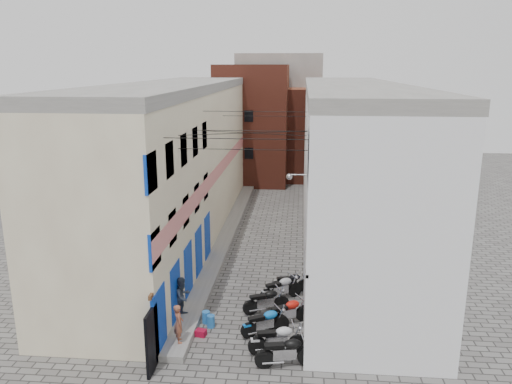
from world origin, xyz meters
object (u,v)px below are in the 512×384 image
(motorcycle_d, at_px, (288,311))
(water_jug_near, at_px, (211,321))
(motorcycle_e, at_px, (266,300))
(motorcycle_a, at_px, (286,350))
(motorcycle_g, at_px, (290,281))
(motorcycle_f, at_px, (281,287))
(water_jug_far, at_px, (206,317))
(motorcycle_b, at_px, (278,338))
(person_a, at_px, (179,323))
(person_b, at_px, (183,296))
(motorcycle_c, at_px, (265,321))
(red_crate, at_px, (201,333))

(motorcycle_d, height_order, water_jug_near, motorcycle_d)
(motorcycle_d, height_order, motorcycle_e, motorcycle_d)
(motorcycle_a, relative_size, motorcycle_g, 1.19)
(motorcycle_f, bearing_deg, water_jug_far, -83.74)
(motorcycle_f, bearing_deg, motorcycle_b, -31.36)
(motorcycle_f, xyz_separation_m, water_jug_near, (-2.62, -2.60, -0.35))
(motorcycle_b, height_order, motorcycle_f, motorcycle_b)
(motorcycle_g, bearing_deg, person_a, -51.04)
(motorcycle_d, distance_m, person_a, 4.36)
(motorcycle_a, height_order, motorcycle_g, motorcycle_a)
(motorcycle_a, height_order, person_b, person_b)
(motorcycle_b, distance_m, motorcycle_c, 1.34)
(motorcycle_d, bearing_deg, person_b, -120.38)
(motorcycle_c, height_order, motorcycle_g, motorcycle_c)
(motorcycle_f, bearing_deg, motorcycle_c, -41.14)
(motorcycle_b, relative_size, motorcycle_c, 1.08)
(water_jug_far, relative_size, red_crate, 1.24)
(motorcycle_b, bearing_deg, water_jug_near, -132.53)
(motorcycle_d, height_order, red_crate, motorcycle_d)
(motorcycle_a, height_order, water_jug_near, motorcycle_a)
(motorcycle_a, bearing_deg, water_jug_near, -139.59)
(motorcycle_d, distance_m, person_b, 4.19)
(motorcycle_g, bearing_deg, motorcycle_b, -16.64)
(motorcycle_d, distance_m, water_jug_far, 3.25)
(motorcycle_c, distance_m, person_a, 3.28)
(motorcycle_c, bearing_deg, water_jug_far, -133.00)
(motorcycle_b, bearing_deg, motorcycle_f, 168.98)
(motorcycle_c, distance_m, person_b, 3.47)
(motorcycle_e, bearing_deg, motorcycle_b, -11.03)
(motorcycle_a, height_order, motorcycle_d, motorcycle_a)
(motorcycle_a, distance_m, water_jug_far, 4.24)
(motorcycle_e, height_order, motorcycle_g, motorcycle_e)
(motorcycle_a, bearing_deg, motorcycle_g, 168.73)
(motorcycle_c, distance_m, motorcycle_e, 1.75)
(water_jug_far, bearing_deg, motorcycle_e, 25.05)
(motorcycle_c, xyz_separation_m, motorcycle_f, (0.46, 2.95, 0.02))
(motorcycle_e, xyz_separation_m, motorcycle_f, (0.56, 1.21, 0.02))
(motorcycle_a, height_order, person_a, person_a)
(motorcycle_e, height_order, motorcycle_f, motorcycle_f)
(motorcycle_e, bearing_deg, motorcycle_a, -8.85)
(water_jug_near, height_order, red_crate, water_jug_near)
(motorcycle_b, xyz_separation_m, person_b, (-3.88, 1.98, 0.44))
(motorcycle_a, bearing_deg, motorcycle_b, -169.40)
(motorcycle_b, distance_m, person_a, 3.57)
(motorcycle_b, relative_size, red_crate, 5.42)
(motorcycle_b, xyz_separation_m, person_a, (-3.56, 0.03, 0.35))
(motorcycle_f, bearing_deg, red_crate, -73.54)
(motorcycle_f, xyz_separation_m, water_jug_far, (-2.87, -2.29, -0.35))
(motorcycle_c, xyz_separation_m, water_jug_far, (-2.41, 0.66, -0.33))
(motorcycle_e, relative_size, water_jug_near, 4.07)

